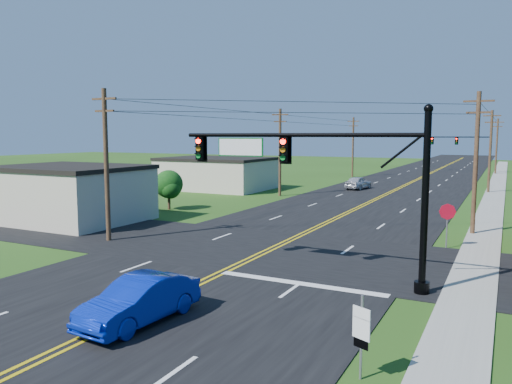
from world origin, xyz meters
The scene contains 19 objects.
ground centered at (0.00, 0.00, 0.00)m, with size 260.00×260.00×0.00m, color #244413.
road_main centered at (0.00, 50.00, 0.02)m, with size 16.00×220.00×0.04m, color black.
road_cross centered at (0.00, 12.00, 0.02)m, with size 70.00×10.00×0.04m, color black.
sidewalk centered at (10.50, 40.00, 0.04)m, with size 2.00×160.00×0.08m, color gray.
signal_mast_main centered at (4.34, 8.00, 4.75)m, with size 11.30×0.60×7.48m.
signal_mast_far centered at (4.44, 80.00, 4.55)m, with size 10.98×0.60×7.48m.
cream_bldg_near centered at (-17.00, 14.00, 2.06)m, with size 10.20×8.20×4.10m.
cream_bldg_far centered at (-19.00, 38.00, 1.86)m, with size 12.20×9.20×3.70m.
utility_pole_left_a centered at (-9.50, 10.00, 4.72)m, with size 1.80×0.28×9.00m.
utility_pole_left_b centered at (-9.50, 35.00, 4.72)m, with size 1.80×0.28×9.00m.
utility_pole_left_c centered at (-9.50, 62.00, 4.72)m, with size 1.80×0.28×9.00m.
utility_pole_right_a centered at (9.80, 22.00, 4.72)m, with size 1.80×0.28×9.00m.
utility_pole_right_b centered at (9.80, 48.00, 4.72)m, with size 1.80×0.28×9.00m.
utility_pole_right_c centered at (9.80, 78.00, 4.72)m, with size 1.80×0.28×9.00m.
tree_left centered at (-14.00, 22.00, 2.16)m, with size 2.40×2.40×3.37m.
blue_car centered at (0.84, 0.48, 0.76)m, with size 1.61×4.62×1.52m, color #0823B5.
distant_car centered at (-3.94, 44.99, 0.75)m, with size 1.78×4.43×1.51m, color silver.
route_sign centered at (8.49, -0.02, 1.30)m, with size 0.52×0.26×2.24m.
stop_sign centered at (8.76, 16.98, 1.82)m, with size 0.88×0.26×2.53m.
Camera 1 is at (11.63, -12.18, 6.28)m, focal length 35.00 mm.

